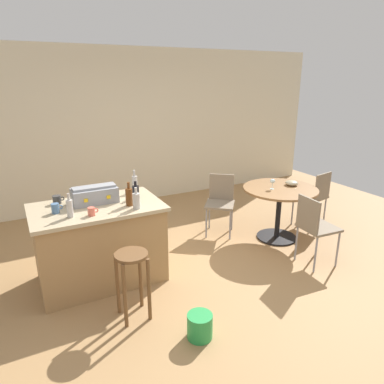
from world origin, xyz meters
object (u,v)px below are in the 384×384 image
object	(u,v)px
bottle_2	(70,208)
cup_1	(92,211)
plastic_bucket	(200,326)
cup_2	(55,208)
kitchen_island	(100,243)
folding_chair_near	(315,225)
bottle_4	(136,192)
serving_bowl	(292,183)
toolbox	(95,195)
wine_glass	(273,182)
bottle_3	(135,183)
wooden_stool	(132,272)
cup_0	(57,200)
folding_chair_left	(220,200)
bottle_0	(136,201)
bottle_1	(129,197)
dining_table	(279,200)
folding_chair_far	(314,195)

from	to	relation	value
bottle_2	cup_1	xyz separation A→B (m)	(0.20, -0.05, -0.05)
bottle_2	plastic_bucket	size ratio (longest dim) A/B	1.07
cup_2	kitchen_island	bearing A→B (deg)	3.46
folding_chair_near	bottle_4	world-z (taller)	bottle_4
serving_bowl	bottle_4	bearing A→B (deg)	177.30
kitchen_island	toolbox	xyz separation A→B (m)	(0.01, 0.11, 0.53)
bottle_4	wine_glass	xyz separation A→B (m)	(1.89, -0.12, -0.11)
bottle_3	bottle_4	distance (m)	0.24
wooden_stool	cup_0	xyz separation A→B (m)	(-0.47, 1.07, 0.46)
folding_chair_near	wine_glass	size ratio (longest dim) A/B	6.11
cup_2	wine_glass	bearing A→B (deg)	-0.94
wooden_stool	folding_chair_near	distance (m)	2.25
folding_chair_left	cup_2	xyz separation A→B (m)	(-2.29, -0.51, 0.44)
kitchen_island	serving_bowl	xyz separation A→B (m)	(2.71, -0.06, 0.34)
folding_chair_left	wine_glass	world-z (taller)	wine_glass
wooden_stool	folding_chair_near	bearing A→B (deg)	-1.44
serving_bowl	bottle_2	bearing A→B (deg)	-177.22
folding_chair_left	bottle_4	size ratio (longest dim) A/B	4.30
bottle_4	toolbox	bearing A→B (deg)	172.52
wooden_stool	toolbox	world-z (taller)	toolbox
folding_chair_left	bottle_0	xyz separation A→B (m)	(-1.52, -0.76, 0.47)
bottle_1	cup_0	xyz separation A→B (m)	(-0.68, 0.42, -0.05)
kitchen_island	cup_2	distance (m)	0.64
toolbox	cup_0	bearing A→B (deg)	156.74
toolbox	cup_0	size ratio (longest dim) A/B	3.88
bottle_4	cup_1	distance (m)	0.64
bottle_2	cup_0	bearing A→B (deg)	97.15
wooden_stool	plastic_bucket	size ratio (longest dim) A/B	2.93
wine_glass	plastic_bucket	world-z (taller)	wine_glass
bottle_1	cup_1	world-z (taller)	bottle_1
bottle_3	cup_1	distance (m)	0.83
bottle_3	folding_chair_near	bearing A→B (deg)	-31.99
dining_table	toolbox	distance (m)	2.51
cup_0	serving_bowl	size ratio (longest dim) A/B	0.69
folding_chair_left	cup_1	distance (m)	2.16
kitchen_island	toolbox	size ratio (longest dim) A/B	2.86
serving_bowl	folding_chair_left	bearing A→B (deg)	147.06
bottle_3	plastic_bucket	distance (m)	1.86
wine_glass	serving_bowl	bearing A→B (deg)	1.75
folding_chair_far	folding_chair_left	distance (m)	1.44
folding_chair_left	bottle_4	distance (m)	1.55
cup_0	wooden_stool	bearing A→B (deg)	-66.52
plastic_bucket	bottle_0	bearing A→B (deg)	98.74
bottle_4	plastic_bucket	bearing A→B (deg)	-87.50
cup_0	cup_1	world-z (taller)	cup_0
dining_table	serving_bowl	distance (m)	0.31
kitchen_island	cup_1	size ratio (longest dim) A/B	12.92
cup_0	plastic_bucket	distance (m)	2.02
serving_bowl	plastic_bucket	bearing A→B (deg)	-149.28
bottle_1	wine_glass	xyz separation A→B (m)	(2.04, 0.09, -0.13)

